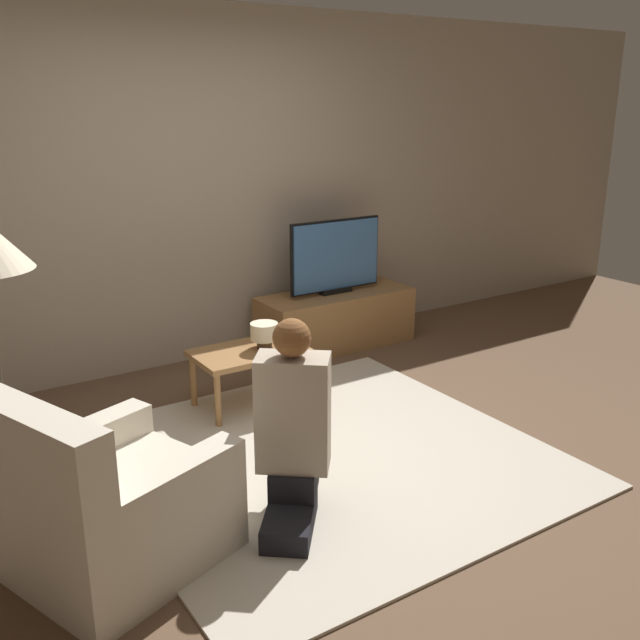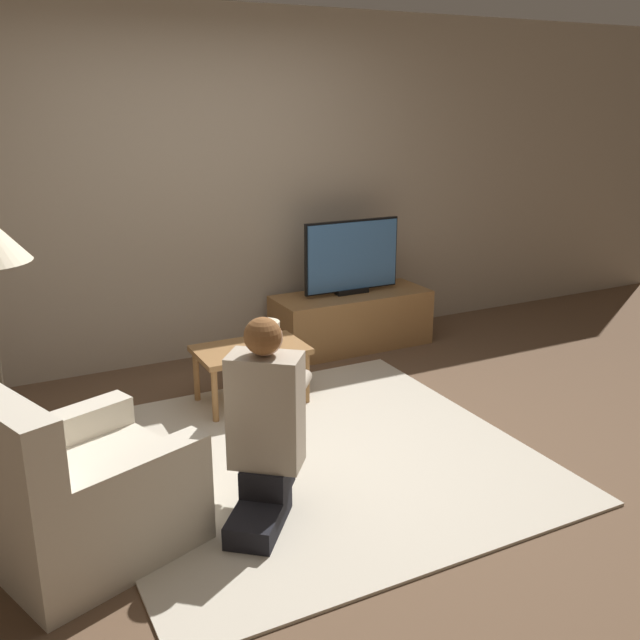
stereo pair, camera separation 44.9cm
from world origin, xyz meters
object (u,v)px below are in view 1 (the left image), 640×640
at_px(tv, 336,256).
at_px(coffee_table, 249,357).
at_px(table_lamp, 264,333).
at_px(armchair, 110,510).
at_px(person_kneeling, 293,423).

relative_size(tv, coffee_table, 1.15).
relative_size(tv, table_lamp, 4.57).
xyz_separation_m(armchair, table_lamp, (1.38, 1.13, 0.23)).
distance_m(armchair, person_kneeling, 0.89).
distance_m(tv, table_lamp, 1.30).
bearing_deg(armchair, person_kneeling, -117.00).
height_order(armchair, person_kneeling, person_kneeling).
xyz_separation_m(tv, coffee_table, (-1.15, -0.69, -0.40)).
bearing_deg(table_lamp, armchair, -140.73).
xyz_separation_m(tv, person_kneeling, (-1.58, -1.96, -0.25)).
bearing_deg(coffee_table, table_lamp, -16.21).
bearing_deg(person_kneeling, table_lamp, -74.27).
bearing_deg(table_lamp, person_kneeling, -113.27).
relative_size(armchair, table_lamp, 5.73).
distance_m(coffee_table, person_kneeling, 1.35).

